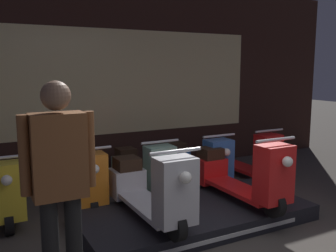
# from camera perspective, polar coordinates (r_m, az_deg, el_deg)

# --- Properties ---
(shop_wall_back) EXTENTS (9.05, 0.09, 3.20)m
(shop_wall_back) POSITION_cam_1_polar(r_m,az_deg,el_deg) (6.27, -7.57, 7.12)
(shop_wall_back) COLOR #331E19
(shop_wall_back) RESTS_ON ground_plane
(display_platform) EXTENTS (2.68, 1.23, 0.18)m
(display_platform) POSITION_cam_1_polar(r_m,az_deg,el_deg) (4.47, 4.20, -13.38)
(display_platform) COLOR black
(display_platform) RESTS_ON ground_plane
(scooter_display_left) EXTENTS (0.52, 1.62, 0.87)m
(scooter_display_left) POSITION_cam_1_polar(r_m,az_deg,el_deg) (4.01, -2.78, -9.59)
(scooter_display_left) COLOR black
(scooter_display_left) RESTS_ON display_platform
(scooter_display_right) EXTENTS (0.52, 1.62, 0.87)m
(scooter_display_right) POSITION_cam_1_polar(r_m,az_deg,el_deg) (4.62, 10.99, -7.23)
(scooter_display_right) COLOR black
(scooter_display_right) RESTS_ON display_platform
(scooter_backrow_0) EXTENTS (0.52, 1.62, 0.87)m
(scooter_backrow_0) POSITION_cam_1_polar(r_m,az_deg,el_deg) (4.96, -23.84, -8.91)
(scooter_backrow_0) COLOR black
(scooter_backrow_0) RESTS_ON ground_plane
(scooter_backrow_1) EXTENTS (0.52, 1.62, 0.87)m
(scooter_backrow_1) POSITION_cam_1_polar(r_m,az_deg,el_deg) (5.09, -13.44, -7.94)
(scooter_backrow_1) COLOR black
(scooter_backrow_1) RESTS_ON ground_plane
(scooter_backrow_2) EXTENTS (0.52, 1.62, 0.87)m
(scooter_backrow_2) POSITION_cam_1_polar(r_m,az_deg,el_deg) (5.38, -3.89, -6.81)
(scooter_backrow_2) COLOR black
(scooter_backrow_2) RESTS_ON ground_plane
(scooter_backrow_3) EXTENTS (0.52, 1.62, 0.87)m
(scooter_backrow_3) POSITION_cam_1_polar(r_m,az_deg,el_deg) (5.80, 4.45, -5.67)
(scooter_backrow_3) COLOR black
(scooter_backrow_3) RESTS_ON ground_plane
(scooter_backrow_4) EXTENTS (0.52, 1.62, 0.87)m
(scooter_backrow_4) POSITION_cam_1_polar(r_m,az_deg,el_deg) (6.32, 11.52, -4.61)
(scooter_backrow_4) COLOR black
(scooter_backrow_4) RESTS_ON ground_plane
(person_left_browsing) EXTENTS (0.56, 0.22, 1.69)m
(person_left_browsing) POSITION_cam_1_polar(r_m,az_deg,el_deg) (2.94, -16.24, -7.13)
(person_left_browsing) COLOR black
(person_left_browsing) RESTS_ON ground_plane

